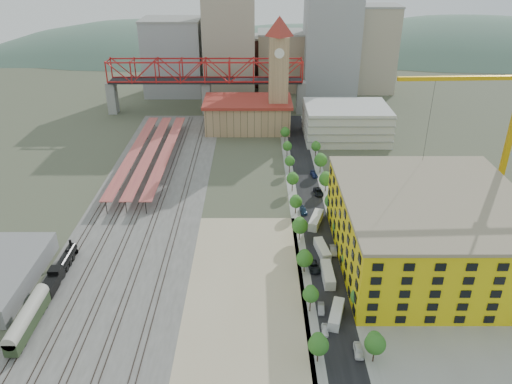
{
  "coord_description": "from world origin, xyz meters",
  "views": [
    {
      "loc": [
        -1.75,
        -127.94,
        74.47
      ],
      "look_at": [
        -1.54,
        -0.23,
        10.0
      ],
      "focal_mm": 35.0,
      "sensor_mm": 36.0,
      "label": 1
    }
  ],
  "objects_px": {
    "construction_building": "(428,229)",
    "car_0": "(325,330)",
    "site_trailer_b": "(328,275)",
    "site_trailer_c": "(322,250)",
    "clock_tower": "(279,64)",
    "tower_crane": "(503,120)",
    "site_trailer_a": "(336,314)",
    "site_trailer_d": "(316,220)",
    "locomotive": "(61,268)",
    "coach": "(28,319)"
  },
  "relations": [
    {
      "from": "site_trailer_c",
      "to": "car_0",
      "type": "xyz_separation_m",
      "value": [
        -3.0,
        -29.95,
        -0.59
      ]
    },
    {
      "from": "locomotive",
      "to": "site_trailer_a",
      "type": "relative_size",
      "value": 2.32
    },
    {
      "from": "locomotive",
      "to": "site_trailer_b",
      "type": "relative_size",
      "value": 2.19
    },
    {
      "from": "clock_tower",
      "to": "site_trailer_b",
      "type": "height_order",
      "value": "clock_tower"
    },
    {
      "from": "tower_crane",
      "to": "car_0",
      "type": "bearing_deg",
      "value": -136.88
    },
    {
      "from": "construction_building",
      "to": "coach",
      "type": "xyz_separation_m",
      "value": [
        -92.0,
        -25.86,
        -6.45
      ]
    },
    {
      "from": "site_trailer_b",
      "to": "construction_building",
      "type": "bearing_deg",
      "value": 16.53
    },
    {
      "from": "locomotive",
      "to": "site_trailer_c",
      "type": "height_order",
      "value": "locomotive"
    },
    {
      "from": "site_trailer_a",
      "to": "construction_building",
      "type": "bearing_deg",
      "value": 57.33
    },
    {
      "from": "coach",
      "to": "site_trailer_c",
      "type": "bearing_deg",
      "value": 23.68
    },
    {
      "from": "site_trailer_a",
      "to": "site_trailer_c",
      "type": "distance_m",
      "value": 25.59
    },
    {
      "from": "site_trailer_b",
      "to": "site_trailer_d",
      "type": "relative_size",
      "value": 0.99
    },
    {
      "from": "coach",
      "to": "tower_crane",
      "type": "relative_size",
      "value": 0.36
    },
    {
      "from": "coach",
      "to": "site_trailer_b",
      "type": "bearing_deg",
      "value": 15.12
    },
    {
      "from": "locomotive",
      "to": "coach",
      "type": "distance_m",
      "value": 19.82
    },
    {
      "from": "site_trailer_b",
      "to": "site_trailer_d",
      "type": "distance_m",
      "value": 26.58
    },
    {
      "from": "tower_crane",
      "to": "site_trailer_d",
      "type": "bearing_deg",
      "value": -174.67
    },
    {
      "from": "tower_crane",
      "to": "car_0",
      "type": "distance_m",
      "value": 79.12
    },
    {
      "from": "construction_building",
      "to": "clock_tower",
      "type": "bearing_deg",
      "value": 108.78
    },
    {
      "from": "construction_building",
      "to": "car_0",
      "type": "height_order",
      "value": "construction_building"
    },
    {
      "from": "site_trailer_a",
      "to": "site_trailer_b",
      "type": "xyz_separation_m",
      "value": [
        0.0,
        14.47,
        0.08
      ]
    },
    {
      "from": "locomotive",
      "to": "car_0",
      "type": "xyz_separation_m",
      "value": [
        63.0,
        -20.79,
        -1.32
      ]
    },
    {
      "from": "construction_building",
      "to": "site_trailer_c",
      "type": "height_order",
      "value": "construction_building"
    },
    {
      "from": "clock_tower",
      "to": "site_trailer_d",
      "type": "xyz_separation_m",
      "value": [
        8.0,
        -81.45,
        -27.35
      ]
    },
    {
      "from": "tower_crane",
      "to": "site_trailer_b",
      "type": "height_order",
      "value": "tower_crane"
    },
    {
      "from": "site_trailer_a",
      "to": "car_0",
      "type": "height_order",
      "value": "site_trailer_a"
    },
    {
      "from": "clock_tower",
      "to": "site_trailer_a",
      "type": "relative_size",
      "value": 5.67
    },
    {
      "from": "construction_building",
      "to": "site_trailer_b",
      "type": "distance_m",
      "value": 28.39
    },
    {
      "from": "coach",
      "to": "clock_tower",
      "type": "bearing_deg",
      "value": 65.26
    },
    {
      "from": "clock_tower",
      "to": "site_trailer_c",
      "type": "xyz_separation_m",
      "value": [
        8.0,
        -96.91,
        -27.44
      ]
    },
    {
      "from": "locomotive",
      "to": "site_trailer_d",
      "type": "bearing_deg",
      "value": 20.45
    },
    {
      "from": "site_trailer_c",
      "to": "locomotive",
      "type": "bearing_deg",
      "value": 179.09
    },
    {
      "from": "car_0",
      "to": "site_trailer_c",
      "type": "bearing_deg",
      "value": 89.14
    },
    {
      "from": "construction_building",
      "to": "site_trailer_d",
      "type": "relative_size",
      "value": 5.13
    },
    {
      "from": "construction_building",
      "to": "car_0",
      "type": "bearing_deg",
      "value": -137.19
    },
    {
      "from": "locomotive",
      "to": "car_0",
      "type": "relative_size",
      "value": 5.48
    },
    {
      "from": "clock_tower",
      "to": "car_0",
      "type": "distance_m",
      "value": 130.01
    },
    {
      "from": "tower_crane",
      "to": "car_0",
      "type": "relative_size",
      "value": 12.68
    },
    {
      "from": "clock_tower",
      "to": "coach",
      "type": "xyz_separation_m",
      "value": [
        -58.0,
        -125.86,
        -25.73
      ]
    },
    {
      "from": "site_trailer_b",
      "to": "site_trailer_c",
      "type": "bearing_deg",
      "value": 89.36
    },
    {
      "from": "tower_crane",
      "to": "site_trailer_c",
      "type": "xyz_separation_m",
      "value": [
        -50.51,
        -20.17,
        -29.15
      ]
    },
    {
      "from": "coach",
      "to": "tower_crane",
      "type": "distance_m",
      "value": 129.39
    },
    {
      "from": "clock_tower",
      "to": "car_0",
      "type": "height_order",
      "value": "clock_tower"
    },
    {
      "from": "site_trailer_c",
      "to": "site_trailer_a",
      "type": "bearing_deg",
      "value": -98.8
    },
    {
      "from": "clock_tower",
      "to": "tower_crane",
      "type": "relative_size",
      "value": 1.06
    },
    {
      "from": "locomotive",
      "to": "site_trailer_a",
      "type": "xyz_separation_m",
      "value": [
        66.0,
        -16.44,
        -0.73
      ]
    },
    {
      "from": "construction_building",
      "to": "tower_crane",
      "type": "bearing_deg",
      "value": 43.49
    },
    {
      "from": "construction_building",
      "to": "site_trailer_d",
      "type": "xyz_separation_m",
      "value": [
        -26.0,
        18.54,
        -8.06
      ]
    },
    {
      "from": "clock_tower",
      "to": "construction_building",
      "type": "xyz_separation_m",
      "value": [
        34.0,
        -99.99,
        -19.29
      ]
    },
    {
      "from": "locomotive",
      "to": "tower_crane",
      "type": "distance_m",
      "value": 123.46
    }
  ]
}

